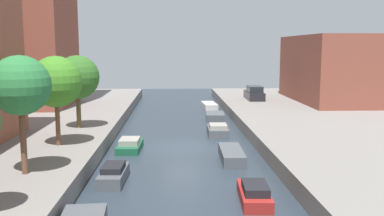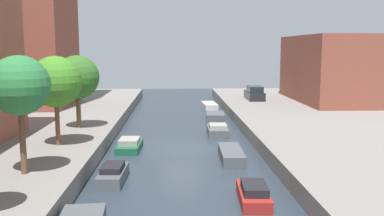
# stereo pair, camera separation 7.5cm
# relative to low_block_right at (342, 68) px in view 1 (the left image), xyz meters

# --- Properties ---
(ground_plane) EXTENTS (84.00, 84.00, 0.00)m
(ground_plane) POSITION_rel_low_block_right_xyz_m (-18.00, -17.22, -4.57)
(ground_plane) COLOR #28333D
(low_block_right) EXTENTS (10.00, 15.03, 7.14)m
(low_block_right) POSITION_rel_low_block_right_xyz_m (0.00, 0.00, 0.00)
(low_block_right) COLOR brown
(low_block_right) RESTS_ON quay_right
(street_tree_1) EXTENTS (2.75, 2.75, 5.51)m
(street_tree_1) POSITION_rel_low_block_right_xyz_m (-25.49, -26.36, 0.54)
(street_tree_1) COLOR brown
(street_tree_1) RESTS_ON quay_left
(street_tree_2) EXTENTS (3.06, 3.06, 5.36)m
(street_tree_2) POSITION_rel_low_block_right_xyz_m (-25.49, -20.49, 0.25)
(street_tree_2) COLOR brown
(street_tree_2) RESTS_ON quay_left
(street_tree_3) EXTENTS (3.17, 3.17, 5.30)m
(street_tree_3) POSITION_rel_low_block_right_xyz_m (-25.49, -14.83, 0.12)
(street_tree_3) COLOR brown
(street_tree_3) RESTS_ON quay_left
(parked_car) EXTENTS (1.84, 4.63, 1.55)m
(parked_car) POSITION_rel_low_block_right_xyz_m (-9.35, 1.63, -2.92)
(parked_car) COLOR black
(parked_car) RESTS_ON quay_right
(moored_boat_left_2) EXTENTS (1.33, 3.22, 0.92)m
(moored_boat_left_2) POSITION_rel_low_block_right_xyz_m (-21.64, -24.66, -4.17)
(moored_boat_left_2) COLOR #4C5156
(moored_boat_left_2) RESTS_ON ground_plane
(moored_boat_left_3) EXTENTS (1.62, 3.26, 0.81)m
(moored_boat_left_3) POSITION_rel_low_block_right_xyz_m (-21.49, -17.88, -4.23)
(moored_boat_left_3) COLOR #195638
(moored_boat_left_3) RESTS_ON ground_plane
(moored_boat_right_1) EXTENTS (1.45, 3.33, 0.90)m
(moored_boat_right_1) POSITION_rel_low_block_right_xyz_m (-14.96, -27.82, -4.19)
(moored_boat_right_1) COLOR maroon
(moored_boat_right_1) RESTS_ON ground_plane
(moored_boat_right_2) EXTENTS (1.42, 4.07, 0.67)m
(moored_boat_right_2) POSITION_rel_low_block_right_xyz_m (-15.00, -20.75, -4.23)
(moored_boat_right_2) COLOR #4C5156
(moored_boat_right_2) RESTS_ON ground_plane
(moored_boat_right_3) EXTENTS (1.63, 3.09, 0.93)m
(moored_boat_right_3) POSITION_rel_low_block_right_xyz_m (-15.08, -13.38, -4.16)
(moored_boat_right_3) COLOR #4C5156
(moored_boat_right_3) RESTS_ON ground_plane
(moored_boat_right_4) EXTENTS (1.87, 3.17, 0.67)m
(moored_boat_right_4) POSITION_rel_low_block_right_xyz_m (-14.57, -6.12, -4.23)
(moored_boat_right_4) COLOR #4C5156
(moored_boat_right_4) RESTS_ON ground_plane
(moored_boat_right_5) EXTENTS (1.69, 3.87, 0.60)m
(moored_boat_right_5) POSITION_rel_low_block_right_xyz_m (-14.46, 1.75, -4.27)
(moored_boat_right_5) COLOR beige
(moored_boat_right_5) RESTS_ON ground_plane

